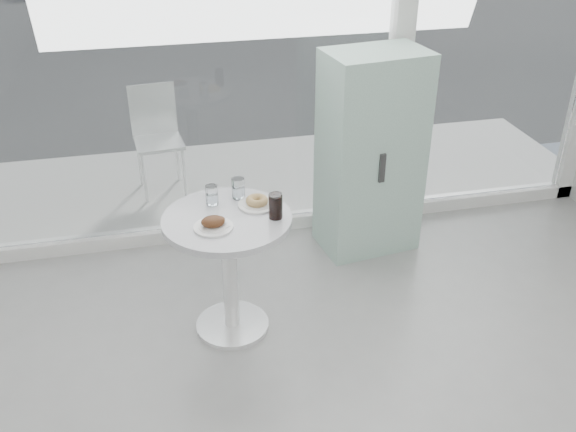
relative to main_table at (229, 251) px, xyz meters
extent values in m
cube|color=white|center=(0.50, 1.10, -0.50)|extent=(5.00, 0.12, 0.10)
cube|color=white|center=(1.40, 1.10, 0.95)|extent=(0.14, 0.14, 3.00)
cube|color=white|center=(-0.27, 1.10, 0.85)|extent=(3.21, 0.02, 2.60)
cube|color=white|center=(2.17, 1.10, 0.85)|extent=(1.41, 0.02, 2.60)
cylinder|color=white|center=(0.00, 0.00, -0.54)|extent=(0.44, 0.44, 0.03)
cylinder|color=white|center=(0.00, 0.00, -0.18)|extent=(0.09, 0.09, 0.70)
cylinder|color=white|center=(0.00, 0.00, 0.20)|extent=(0.72, 0.72, 0.04)
cube|color=beige|center=(0.50, 1.90, -0.53)|extent=(5.60, 1.60, 0.05)
cube|color=#9CC7B5|center=(1.10, 0.74, 0.16)|extent=(0.71, 0.53, 1.42)
cube|color=#333333|center=(1.10, 0.52, 0.16)|extent=(0.04, 0.03, 0.20)
cylinder|color=white|center=(-0.45, 1.66, -0.29)|extent=(0.02, 0.02, 0.42)
cylinder|color=white|center=(-0.13, 1.69, -0.29)|extent=(0.02, 0.02, 0.42)
cylinder|color=white|center=(-0.48, 1.97, -0.29)|extent=(0.02, 0.02, 0.42)
cylinder|color=white|center=(-0.16, 2.00, -0.29)|extent=(0.02, 0.02, 0.42)
cube|color=white|center=(-0.30, 1.83, -0.07)|extent=(0.41, 0.41, 0.03)
cube|color=white|center=(-0.32, 2.01, 0.15)|extent=(0.37, 0.06, 0.42)
cylinder|color=white|center=(-0.09, -0.10, 0.23)|extent=(0.21, 0.21, 0.01)
cube|color=white|center=(-0.07, -0.11, 0.24)|extent=(0.13, 0.13, 0.00)
ellipsoid|color=#311B0D|center=(-0.09, -0.10, 0.26)|extent=(0.13, 0.10, 0.06)
ellipsoid|color=#311B0D|center=(-0.05, -0.08, 0.25)|extent=(0.06, 0.06, 0.04)
cylinder|color=white|center=(0.19, 0.09, 0.23)|extent=(0.22, 0.22, 0.01)
torus|color=tan|center=(0.19, 0.09, 0.25)|extent=(0.13, 0.13, 0.04)
cylinder|color=white|center=(-0.06, 0.17, 0.28)|extent=(0.07, 0.07, 0.12)
cylinder|color=white|center=(-0.06, 0.17, 0.25)|extent=(0.06, 0.06, 0.06)
cylinder|color=white|center=(0.10, 0.21, 0.28)|extent=(0.08, 0.08, 0.12)
cylinder|color=white|center=(0.10, 0.21, 0.26)|extent=(0.06, 0.06, 0.07)
cylinder|color=white|center=(0.26, -0.07, 0.29)|extent=(0.08, 0.08, 0.15)
cylinder|color=black|center=(0.26, -0.07, 0.29)|extent=(0.07, 0.07, 0.13)
camera|label=1|loc=(-0.35, -3.05, 1.97)|focal=40.00mm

